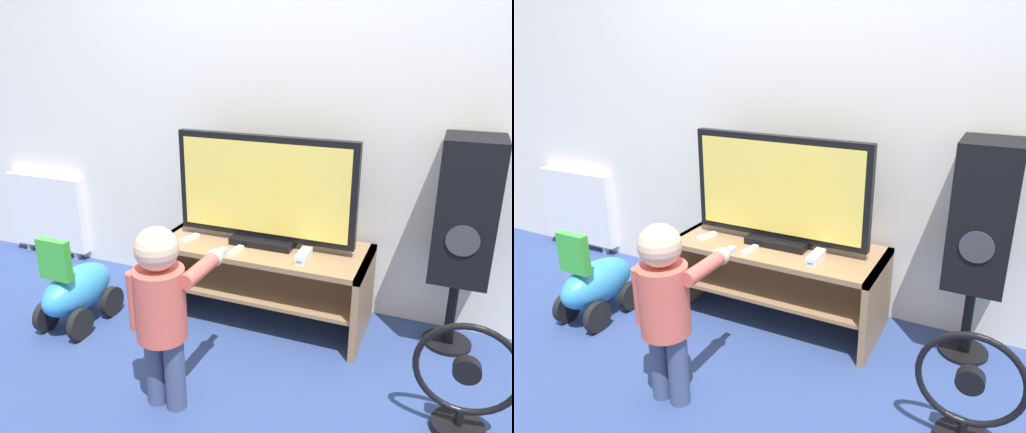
# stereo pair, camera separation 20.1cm
# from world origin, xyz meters

# --- Properties ---
(ground_plane) EXTENTS (16.00, 16.00, 0.00)m
(ground_plane) POSITION_xyz_m (0.00, 0.00, 0.00)
(ground_plane) COLOR navy
(wall_back) EXTENTS (10.00, 0.06, 2.60)m
(wall_back) POSITION_xyz_m (0.00, 0.59, 1.30)
(wall_back) COLOR silver
(wall_back) RESTS_ON ground_plane
(tv_stand) EXTENTS (1.22, 0.51, 0.47)m
(tv_stand) POSITION_xyz_m (0.00, 0.26, 0.32)
(tv_stand) COLOR #93704C
(tv_stand) RESTS_ON ground_plane
(television) EXTENTS (1.05, 0.20, 0.63)m
(television) POSITION_xyz_m (0.00, 0.28, 0.78)
(television) COLOR black
(television) RESTS_ON tv_stand
(game_console) EXTENTS (0.06, 0.16, 0.05)m
(game_console) POSITION_xyz_m (0.28, 0.14, 0.50)
(game_console) COLOR white
(game_console) RESTS_ON tv_stand
(remote_primary) EXTENTS (0.07, 0.13, 0.03)m
(remote_primary) POSITION_xyz_m (-0.43, 0.16, 0.49)
(remote_primary) COLOR white
(remote_primary) RESTS_ON tv_stand
(remote_secondary) EXTENTS (0.05, 0.13, 0.03)m
(remote_secondary) POSITION_xyz_m (-0.10, 0.09, 0.49)
(remote_secondary) COLOR white
(remote_secondary) RESTS_ON tv_stand
(child) EXTENTS (0.33, 0.49, 0.87)m
(child) POSITION_xyz_m (-0.12, -0.61, 0.51)
(child) COLOR #3F4C72
(child) RESTS_ON ground_plane
(speaker_tower) EXTENTS (0.29, 0.33, 1.15)m
(speaker_tower) POSITION_xyz_m (1.05, 0.38, 0.76)
(speaker_tower) COLOR black
(speaker_tower) RESTS_ON ground_plane
(floor_fan) EXTENTS (0.43, 0.22, 0.53)m
(floor_fan) POSITION_xyz_m (1.12, -0.30, 0.24)
(floor_fan) COLOR black
(floor_fan) RESTS_ON ground_plane
(ride_on_toy) EXTENTS (0.28, 0.51, 0.58)m
(ride_on_toy) POSITION_xyz_m (-0.98, -0.21, 0.22)
(ride_on_toy) COLOR #338CD1
(ride_on_toy) RESTS_ON ground_plane
(radiator) EXTENTS (0.67, 0.08, 0.63)m
(radiator) POSITION_xyz_m (-1.87, 0.52, 0.34)
(radiator) COLOR white
(radiator) RESTS_ON ground_plane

